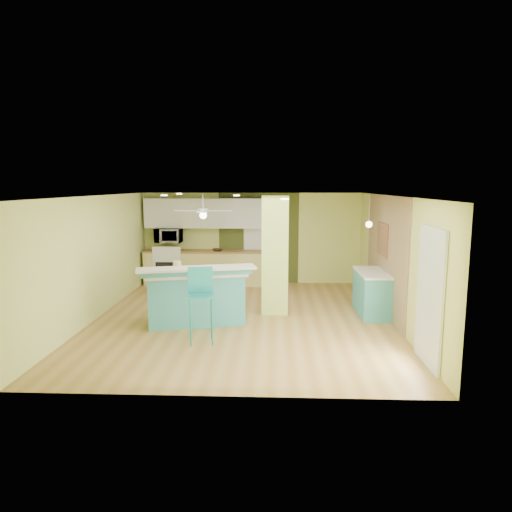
# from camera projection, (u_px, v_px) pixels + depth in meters

# --- Properties ---
(floor) EXTENTS (6.00, 7.00, 0.01)m
(floor) POSITION_uv_depth(u_px,v_px,m) (243.00, 318.00, 9.37)
(floor) COLOR olive
(floor) RESTS_ON ground
(ceiling) EXTENTS (6.00, 7.00, 0.01)m
(ceiling) POSITION_uv_depth(u_px,v_px,m) (242.00, 196.00, 8.98)
(ceiling) COLOR white
(ceiling) RESTS_ON wall_back
(wall_back) EXTENTS (6.00, 0.01, 2.50)m
(wall_back) POSITION_uv_depth(u_px,v_px,m) (251.00, 238.00, 12.64)
(wall_back) COLOR #D4DC76
(wall_back) RESTS_ON floor
(wall_front) EXTENTS (6.00, 0.01, 2.50)m
(wall_front) POSITION_uv_depth(u_px,v_px,m) (223.00, 303.00, 5.72)
(wall_front) COLOR #D4DC76
(wall_front) RESTS_ON floor
(wall_left) EXTENTS (0.01, 7.00, 2.50)m
(wall_left) POSITION_uv_depth(u_px,v_px,m) (96.00, 257.00, 9.30)
(wall_left) COLOR #D4DC76
(wall_left) RESTS_ON floor
(wall_right) EXTENTS (0.01, 7.00, 2.50)m
(wall_right) POSITION_uv_depth(u_px,v_px,m) (393.00, 259.00, 9.06)
(wall_right) COLOR #D4DC76
(wall_right) RESTS_ON floor
(wood_panel) EXTENTS (0.02, 3.40, 2.50)m
(wood_panel) POSITION_uv_depth(u_px,v_px,m) (385.00, 255.00, 9.65)
(wood_panel) COLOR #876B4D
(wood_panel) RESTS_ON floor
(olive_accent) EXTENTS (2.20, 0.02, 2.50)m
(olive_accent) POSITION_uv_depth(u_px,v_px,m) (259.00, 238.00, 12.61)
(olive_accent) COLOR #424A1D
(olive_accent) RESTS_ON floor
(interior_door) EXTENTS (0.82, 0.05, 2.00)m
(interior_door) POSITION_uv_depth(u_px,v_px,m) (259.00, 247.00, 12.62)
(interior_door) COLOR silver
(interior_door) RESTS_ON floor
(french_door) EXTENTS (0.04, 1.08, 2.10)m
(french_door) POSITION_uv_depth(u_px,v_px,m) (430.00, 297.00, 6.82)
(french_door) COLOR white
(french_door) RESTS_ON floor
(column) EXTENTS (0.55, 0.55, 2.50)m
(column) POSITION_uv_depth(u_px,v_px,m) (275.00, 255.00, 9.65)
(column) COLOR #C1DA65
(column) RESTS_ON floor
(kitchen_run) EXTENTS (3.25, 0.63, 0.94)m
(kitchen_run) POSITION_uv_depth(u_px,v_px,m) (204.00, 267.00, 12.51)
(kitchen_run) COLOR #D1C36D
(kitchen_run) RESTS_ON floor
(stove) EXTENTS (0.76, 0.66, 1.08)m
(stove) POSITION_uv_depth(u_px,v_px,m) (169.00, 268.00, 12.54)
(stove) COLOR white
(stove) RESTS_ON floor
(upper_cabinets) EXTENTS (3.20, 0.34, 0.80)m
(upper_cabinets) POSITION_uv_depth(u_px,v_px,m) (203.00, 213.00, 12.40)
(upper_cabinets) COLOR silver
(upper_cabinets) RESTS_ON wall_back
(microwave) EXTENTS (0.70, 0.48, 0.39)m
(microwave) POSITION_uv_depth(u_px,v_px,m) (169.00, 235.00, 12.41)
(microwave) COLOR silver
(microwave) RESTS_ON wall_back
(ceiling_fan) EXTENTS (1.41, 1.41, 0.61)m
(ceiling_fan) POSITION_uv_depth(u_px,v_px,m) (203.00, 211.00, 11.07)
(ceiling_fan) COLOR white
(ceiling_fan) RESTS_ON ceiling
(pendant_lamp) EXTENTS (0.14, 0.14, 0.69)m
(pendant_lamp) POSITION_uv_depth(u_px,v_px,m) (369.00, 224.00, 9.71)
(pendant_lamp) COLOR silver
(pendant_lamp) RESTS_ON ceiling
(wall_decor) EXTENTS (0.03, 0.90, 0.70)m
(wall_decor) POSITION_uv_depth(u_px,v_px,m) (383.00, 240.00, 9.80)
(wall_decor) COLOR brown
(wall_decor) RESTS_ON wood_panel
(peninsula) EXTENTS (2.31, 1.65, 1.19)m
(peninsula) POSITION_uv_depth(u_px,v_px,m) (196.00, 295.00, 9.05)
(peninsula) COLOR teal
(peninsula) RESTS_ON floor
(bar_stool) EXTENTS (0.50, 0.50, 1.31)m
(bar_stool) POSITION_uv_depth(u_px,v_px,m) (201.00, 292.00, 7.89)
(bar_stool) COLOR teal
(bar_stool) RESTS_ON floor
(side_counter) EXTENTS (0.60, 1.41, 0.91)m
(side_counter) POSITION_uv_depth(u_px,v_px,m) (371.00, 293.00, 9.65)
(side_counter) COLOR teal
(side_counter) RESTS_ON floor
(fruit_bowl) EXTENTS (0.32, 0.32, 0.06)m
(fruit_bowl) POSITION_uv_depth(u_px,v_px,m) (217.00, 250.00, 12.34)
(fruit_bowl) COLOR #3B2618
(fruit_bowl) RESTS_ON kitchen_run
(canister) EXTENTS (0.16, 0.16, 0.18)m
(canister) POSITION_uv_depth(u_px,v_px,m) (177.00, 266.00, 9.10)
(canister) COLOR gold
(canister) RESTS_ON peninsula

